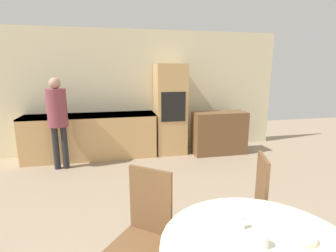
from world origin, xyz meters
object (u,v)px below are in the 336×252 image
at_px(chair_far_right, 251,202).
at_px(bowl_near, 300,237).
at_px(person_standing, 57,114).
at_px(cup, 262,241).
at_px(chair_far_left, 145,226).
at_px(oven_unit, 170,109).
at_px(sideboard, 219,133).

bearing_deg(chair_far_right, bowl_near, 11.28).
height_order(person_standing, bowl_near, person_standing).
bearing_deg(cup, chair_far_left, 134.85).
distance_m(person_standing, bowl_near, 4.16).
distance_m(cup, bowl_near, 0.27).
height_order(chair_far_left, person_standing, person_standing).
xyz_separation_m(oven_unit, cup, (-0.40, -4.14, -0.17)).
height_order(chair_far_right, bowl_near, chair_far_right).
relative_size(oven_unit, sideboard, 1.68).
height_order(sideboard, person_standing, person_standing).
bearing_deg(oven_unit, sideboard, -17.23).
bearing_deg(person_standing, oven_unit, 13.44).
xyz_separation_m(sideboard, chair_far_left, (-2.03, -3.20, 0.11)).
height_order(sideboard, chair_far_right, chair_far_right).
xyz_separation_m(chair_far_left, bowl_near, (0.89, -0.62, 0.19)).
bearing_deg(chair_far_left, sideboard, 96.39).
height_order(oven_unit, person_standing, oven_unit).
bearing_deg(chair_far_left, person_standing, 149.47).
bearing_deg(person_standing, chair_far_left, -69.25).
distance_m(chair_far_right, cup, 0.91).
height_order(oven_unit, sideboard, oven_unit).
height_order(chair_far_left, cup, chair_far_left).
xyz_separation_m(oven_unit, bowl_near, (-0.13, -4.14, -0.19)).
distance_m(chair_far_left, person_standing, 3.24).
height_order(chair_far_left, bowl_near, chair_far_left).
bearing_deg(oven_unit, cup, -95.47).
height_order(chair_far_right, cup, chair_far_right).
bearing_deg(chair_far_left, cup, -6.43).
bearing_deg(chair_far_left, chair_far_right, 47.81).
relative_size(person_standing, bowl_near, 8.70).
relative_size(sideboard, cup, 14.99).
height_order(oven_unit, chair_far_left, oven_unit).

